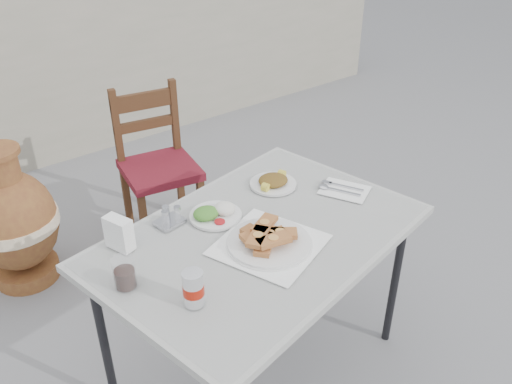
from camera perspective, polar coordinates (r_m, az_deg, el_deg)
ground at (r=2.44m, az=3.14°, el=-17.41°), size 80.00×80.00×0.00m
cafe_table at (r=1.97m, az=0.40°, el=-5.47°), size 1.28×0.99×0.70m
pide_plate at (r=1.86m, az=1.41°, el=-4.84°), size 0.42×0.42×0.07m
salad_rice_plate at (r=2.02m, az=-4.35°, el=-2.21°), size 0.20×0.20×0.05m
salad_chopped_plate at (r=2.21m, az=1.82°, el=1.09°), size 0.19×0.19×0.04m
soda_can at (r=1.63m, az=-6.61°, el=-10.02°), size 0.06×0.06×0.12m
cola_glass at (r=1.73m, az=-13.66°, el=-8.44°), size 0.07×0.07×0.10m
napkin_holder at (r=1.89m, az=-14.22°, el=-4.23°), size 0.08×0.11×0.12m
condiment_caddy at (r=2.00m, az=-9.09°, el=-2.72°), size 0.11×0.10×0.07m
cutlery_napkin at (r=2.21m, az=8.93°, el=0.29°), size 0.21×0.23×0.01m
chair at (r=2.97m, az=-10.33°, el=2.88°), size 0.44×0.44×0.85m
terracotta_urn at (r=2.89m, az=-24.10°, el=-2.88°), size 0.42×0.42×0.73m
back_wall at (r=4.04m, az=-20.89°, el=11.50°), size 6.00×0.25×1.20m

